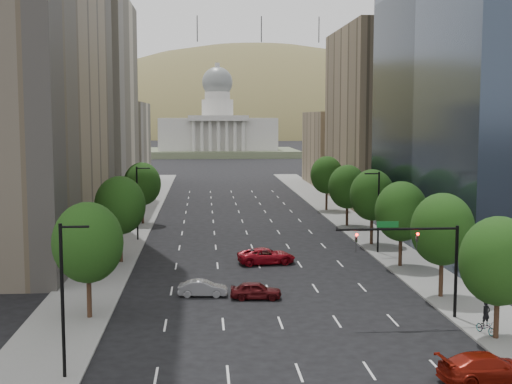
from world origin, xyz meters
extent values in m
cube|color=slate|center=(-15.50, 60.00, 0.07)|extent=(6.00, 200.00, 0.15)
cube|color=slate|center=(15.50, 60.00, 0.07)|extent=(6.00, 200.00, 0.15)
cube|color=beige|center=(-25.00, 103.00, 17.50)|extent=(14.00, 30.00, 35.00)
cube|color=beige|center=(-25.00, 136.00, 9.00)|extent=(14.00, 26.00, 18.00)
cube|color=#8C7759|center=(25.00, 100.00, 15.00)|extent=(14.00, 30.00, 30.00)
cube|color=#8C7759|center=(25.00, 133.00, 8.00)|extent=(14.00, 26.00, 16.00)
cylinder|color=#382316|center=(14.00, 25.00, 1.88)|extent=(0.36, 0.36, 3.75)
ellipsoid|color=#183A0F|center=(14.00, 25.00, 5.40)|extent=(5.20, 5.20, 5.98)
cylinder|color=#382316|center=(14.00, 36.00, 2.00)|extent=(0.36, 0.36, 4.00)
ellipsoid|color=#183A0F|center=(14.00, 36.00, 5.76)|extent=(5.20, 5.20, 5.98)
cylinder|color=#382316|center=(14.00, 48.00, 1.95)|extent=(0.36, 0.36, 3.90)
ellipsoid|color=#183A0F|center=(14.00, 48.00, 5.62)|extent=(5.20, 5.20, 5.98)
cylinder|color=#382316|center=(14.00, 60.00, 2.05)|extent=(0.36, 0.36, 4.10)
ellipsoid|color=#183A0F|center=(14.00, 60.00, 5.90)|extent=(5.20, 5.20, 5.98)
cylinder|color=#382316|center=(14.00, 74.00, 1.90)|extent=(0.36, 0.36, 3.80)
ellipsoid|color=#183A0F|center=(14.00, 74.00, 5.47)|extent=(5.20, 5.20, 5.98)
cylinder|color=#382316|center=(14.00, 90.00, 2.00)|extent=(0.36, 0.36, 4.00)
ellipsoid|color=#183A0F|center=(14.00, 90.00, 5.76)|extent=(5.20, 5.20, 5.98)
cylinder|color=#382316|center=(-14.00, 32.00, 2.00)|extent=(0.36, 0.36, 4.00)
ellipsoid|color=#183A0F|center=(-14.00, 32.00, 5.76)|extent=(5.20, 5.20, 5.98)
cylinder|color=#382316|center=(-14.00, 52.00, 2.08)|extent=(0.36, 0.36, 4.15)
ellipsoid|color=#183A0F|center=(-14.00, 52.00, 5.98)|extent=(5.20, 5.20, 5.98)
cylinder|color=#382316|center=(-14.00, 78.00, 1.98)|extent=(0.36, 0.36, 3.95)
ellipsoid|color=#183A0F|center=(-14.00, 78.00, 5.69)|extent=(5.20, 5.20, 5.98)
cylinder|color=black|center=(13.50, 55.00, 4.50)|extent=(0.20, 0.20, 9.00)
cylinder|color=black|center=(12.70, 55.00, 8.80)|extent=(1.60, 0.14, 0.14)
cylinder|color=black|center=(-13.50, 20.00, 4.50)|extent=(0.20, 0.20, 9.00)
cylinder|color=black|center=(-12.70, 20.00, 8.80)|extent=(1.60, 0.14, 0.14)
cylinder|color=black|center=(-13.50, 65.00, 4.50)|extent=(0.20, 0.20, 9.00)
cylinder|color=black|center=(-12.70, 65.00, 8.80)|extent=(1.60, 0.14, 0.14)
cylinder|color=black|center=(13.00, 30.00, 3.50)|extent=(0.24, 0.24, 7.00)
cylinder|color=black|center=(8.50, 30.00, 6.80)|extent=(9.00, 0.18, 0.18)
imported|color=black|center=(10.00, 30.00, 6.25)|extent=(0.18, 0.22, 1.10)
imported|color=black|center=(5.50, 30.00, 6.25)|extent=(0.18, 0.22, 1.10)
sphere|color=#FF0C07|center=(10.00, 29.82, 6.45)|extent=(0.20, 0.20, 0.20)
sphere|color=#FF0C07|center=(5.50, 29.82, 6.45)|extent=(0.20, 0.20, 0.20)
cube|color=#0C591E|center=(7.80, 30.00, 7.15)|extent=(1.60, 0.06, 0.45)
cube|color=#596647|center=(0.00, 250.00, 1.25)|extent=(60.00, 40.00, 2.50)
cube|color=silver|center=(0.00, 250.00, 8.50)|extent=(44.00, 26.00, 12.00)
cube|color=silver|center=(0.00, 236.00, 14.50)|extent=(22.00, 4.00, 2.00)
cylinder|color=silver|center=(0.00, 250.00, 18.00)|extent=(12.00, 12.00, 7.00)
cylinder|color=silver|center=(0.00, 250.00, 23.00)|extent=(9.60, 9.60, 3.00)
sphere|color=slate|center=(0.00, 250.00, 28.10)|extent=(11.60, 11.60, 11.60)
cylinder|color=silver|center=(0.00, 250.00, 33.95)|extent=(1.80, 1.80, 2.50)
ellipsoid|color=olive|center=(-140.00, 560.00, -33.25)|extent=(380.00, 342.00, 190.00)
ellipsoid|color=olive|center=(40.00, 600.00, -42.00)|extent=(440.00, 396.00, 240.00)
ellipsoid|color=olive|center=(210.00, 640.00, -35.00)|extent=(360.00, 324.00, 200.00)
cylinder|color=black|center=(-10.00, 590.00, 90.00)|extent=(0.80, 0.80, 22.00)
cylinder|color=black|center=(45.00, 590.00, 90.00)|extent=(0.80, 0.80, 22.00)
cylinder|color=black|center=(95.00, 590.00, 90.00)|extent=(0.80, 0.80, 22.00)
imported|color=maroon|center=(10.43, 17.75, 0.83)|extent=(5.98, 3.00, 1.67)
imported|color=#430B0D|center=(-1.28, 36.82, 0.72)|extent=(4.33, 2.05, 1.43)
imported|color=gray|center=(-5.64, 38.03, 0.68)|extent=(4.20, 1.74, 1.35)
imported|color=maroon|center=(0.83, 50.56, 0.81)|extent=(6.16, 3.47, 1.62)
imported|color=black|center=(13.65, 25.88, 0.61)|extent=(1.19, 1.84, 0.92)
imported|color=black|center=(13.65, 25.88, 1.59)|extent=(0.75, 0.62, 1.75)
camera|label=1|loc=(-5.49, -19.23, 14.91)|focal=49.03mm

